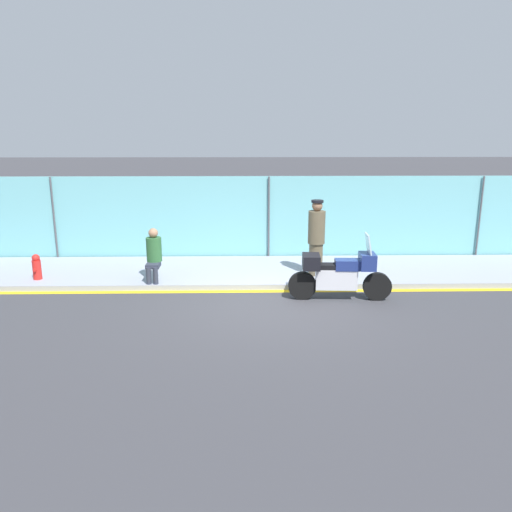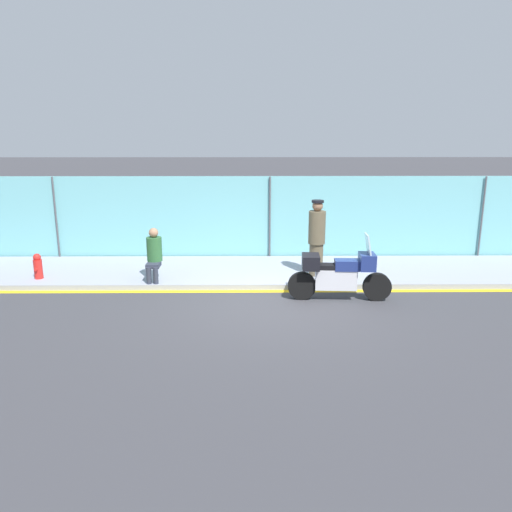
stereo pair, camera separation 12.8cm
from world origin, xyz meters
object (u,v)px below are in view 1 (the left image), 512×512
object	(u,v)px
officer_standing	(316,237)
fire_hydrant	(37,267)
motorcycle	(339,273)
person_seated_on_curb	(154,252)

from	to	relation	value
officer_standing	fire_hydrant	xyz separation A→B (m)	(-6.60, -0.24, -0.63)
motorcycle	officer_standing	distance (m)	1.57
person_seated_on_curb	fire_hydrant	distance (m)	2.80
motorcycle	fire_hydrant	distance (m)	7.00
officer_standing	person_seated_on_curb	distance (m)	3.85
fire_hydrant	officer_standing	bearing A→B (deg)	2.05
officer_standing	fire_hydrant	world-z (taller)	officer_standing
motorcycle	person_seated_on_curb	distance (m)	4.27
motorcycle	officer_standing	bearing A→B (deg)	104.72
officer_standing	motorcycle	bearing A→B (deg)	-78.55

